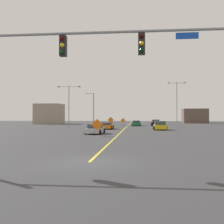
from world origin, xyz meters
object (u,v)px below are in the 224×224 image
object	(u,v)px
car_silver_mid	(95,129)
traffic_signal_assembly	(24,56)
street_lamp_mid_right	(177,101)
construction_sign_right_lane	(123,121)
car_green_approaching	(136,123)
street_lamp_mid_left	(69,103)
construction_sign_left_lane	(97,125)
construction_sign_right_shoulder	(111,120)
car_black_distant	(155,123)
car_yellow_near	(160,126)
car_orange_passing	(107,126)
street_lamp_near_right	(93,107)

from	to	relation	value
car_silver_mid	traffic_signal_assembly	bearing A→B (deg)	-90.85
street_lamp_mid_right	car_silver_mid	bearing A→B (deg)	-122.23
construction_sign_right_lane	car_green_approaching	xyz separation A→B (m)	(2.87, 3.54, -0.58)
street_lamp_mid_left	construction_sign_left_lane	world-z (taller)	street_lamp_mid_left
street_lamp_mid_right	construction_sign_left_lane	world-z (taller)	street_lamp_mid_right
street_lamp_mid_right	construction_sign_right_shoulder	distance (m)	15.09
construction_sign_right_lane	car_black_distant	xyz separation A→B (m)	(7.35, 4.74, -0.51)
street_lamp_mid_right	construction_sign_right_lane	world-z (taller)	street_lamp_mid_right
construction_sign_right_lane	car_yellow_near	size ratio (longest dim) A/B	0.45
construction_sign_left_lane	car_silver_mid	xyz separation A→B (m)	(-0.83, 3.79, -0.62)
traffic_signal_assembly	car_black_distant	distance (m)	51.28
car_yellow_near	construction_sign_right_lane	bearing A→B (deg)	117.06
street_lamp_mid_left	car_orange_passing	xyz separation A→B (m)	(7.68, -2.76, -4.28)
street_lamp_mid_right	car_yellow_near	world-z (taller)	street_lamp_mid_right
street_lamp_near_right	construction_sign_right_shoulder	xyz separation A→B (m)	(6.75, -15.95, -3.57)
street_lamp_near_right	car_silver_mid	world-z (taller)	street_lamp_near_right
construction_sign_left_lane	construction_sign_right_lane	size ratio (longest dim) A/B	1.07
street_lamp_mid_left	car_green_approaching	distance (m)	18.27
street_lamp_mid_right	construction_sign_left_lane	bearing A→B (deg)	-116.69
street_lamp_mid_right	car_green_approaching	xyz separation A→B (m)	(-8.38, 6.20, -4.82)
car_orange_passing	car_yellow_near	xyz separation A→B (m)	(9.07, -1.89, 0.12)
construction_sign_left_lane	street_lamp_mid_left	bearing A→B (deg)	113.79
construction_sign_left_lane	construction_sign_right_lane	world-z (taller)	construction_sign_left_lane
street_lamp_mid_right	car_orange_passing	world-z (taller)	street_lamp_mid_right
traffic_signal_assembly	street_lamp_mid_left	bearing A→B (deg)	101.21
street_lamp_near_right	construction_sign_right_shoulder	size ratio (longest dim) A/B	4.18
street_lamp_mid_left	street_lamp_near_right	bearing A→B (deg)	89.45
car_orange_passing	traffic_signal_assembly	bearing A→B (deg)	-90.77
construction_sign_right_shoulder	car_silver_mid	world-z (taller)	construction_sign_right_shoulder
car_green_approaching	car_silver_mid	world-z (taller)	car_silver_mid
street_lamp_mid_right	car_green_approaching	size ratio (longest dim) A/B	2.05
traffic_signal_assembly	car_yellow_near	size ratio (longest dim) A/B	3.87
traffic_signal_assembly	construction_sign_left_lane	xyz separation A→B (m)	(1.15, 17.44, -4.24)
car_green_approaching	car_yellow_near	distance (m)	17.57
construction_sign_left_lane	car_silver_mid	bearing A→B (deg)	102.41
construction_sign_left_lane	car_green_approaching	distance (m)	31.74
street_lamp_mid_right	car_yellow_near	bearing A→B (deg)	-111.65
traffic_signal_assembly	car_orange_passing	bearing A→B (deg)	89.23
car_black_distant	car_green_approaching	bearing A→B (deg)	-165.09
street_lamp_mid_right	car_black_distant	bearing A→B (deg)	117.79
traffic_signal_assembly	construction_sign_right_lane	world-z (taller)	traffic_signal_assembly
street_lamp_mid_right	car_yellow_near	distance (m)	12.65
car_green_approaching	car_silver_mid	distance (m)	28.13
construction_sign_right_shoulder	car_silver_mid	xyz separation A→B (m)	(0.54, -25.04, -0.72)
street_lamp_mid_right	street_lamp_mid_left	bearing A→B (deg)	-163.49
car_silver_mid	car_yellow_near	distance (m)	14.00
street_lamp_mid_right	car_orange_passing	bearing A→B (deg)	-146.08
construction_sign_right_lane	car_black_distant	bearing A→B (deg)	32.78
construction_sign_right_lane	construction_sign_right_shoulder	bearing A→B (deg)	161.66
street_lamp_mid_left	car_green_approaching	bearing A→B (deg)	44.43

